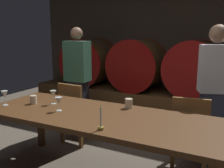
# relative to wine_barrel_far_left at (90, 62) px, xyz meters

# --- Properties ---
(back_wall) EXTENTS (6.10, 0.24, 2.93)m
(back_wall) POSITION_rel_wine_barrel_far_left_xyz_m (1.65, 0.55, 0.52)
(back_wall) COLOR #473A2D
(back_wall) RESTS_ON ground
(barrel_shelf) EXTENTS (5.49, 0.90, 0.45)m
(barrel_shelf) POSITION_rel_wine_barrel_far_left_xyz_m (1.65, 0.00, -0.72)
(barrel_shelf) COLOR brown
(barrel_shelf) RESTS_ON ground
(wine_barrel_far_left) EXTENTS (1.00, 0.87, 1.00)m
(wine_barrel_far_left) POSITION_rel_wine_barrel_far_left_xyz_m (0.00, 0.00, 0.00)
(wine_barrel_far_left) COLOR #513319
(wine_barrel_far_left) RESTS_ON barrel_shelf
(wine_barrel_center_left) EXTENTS (1.00, 0.87, 1.00)m
(wine_barrel_center_left) POSITION_rel_wine_barrel_far_left_xyz_m (1.12, 0.00, 0.00)
(wine_barrel_center_left) COLOR brown
(wine_barrel_center_left) RESTS_ON barrel_shelf
(wine_barrel_center_right) EXTENTS (1.00, 0.87, 1.00)m
(wine_barrel_center_right) POSITION_rel_wine_barrel_far_left_xyz_m (2.21, 0.00, 0.00)
(wine_barrel_center_right) COLOR #513319
(wine_barrel_center_right) RESTS_ON barrel_shelf
(dining_table) EXTENTS (2.48, 0.93, 0.75)m
(dining_table) POSITION_rel_wine_barrel_far_left_xyz_m (1.70, -2.57, -0.25)
(dining_table) COLOR #4C2D16
(dining_table) RESTS_ON ground
(chair_left) EXTENTS (0.43, 0.43, 0.88)m
(chair_left) POSITION_rel_wine_barrel_far_left_xyz_m (0.91, -1.86, -0.45)
(chair_left) COLOR brown
(chair_left) RESTS_ON ground
(chair_right) EXTENTS (0.45, 0.45, 0.88)m
(chair_right) POSITION_rel_wine_barrel_far_left_xyz_m (2.50, -1.87, -0.45)
(chair_right) COLOR brown
(chair_right) RESTS_ON ground
(guest_left) EXTENTS (0.39, 0.25, 1.65)m
(guest_left) POSITION_rel_wine_barrel_far_left_xyz_m (0.63, -1.38, -0.10)
(guest_left) COLOR black
(guest_left) RESTS_ON ground
(guest_right) EXTENTS (0.44, 0.36, 1.67)m
(guest_right) POSITION_rel_wine_barrel_far_left_xyz_m (2.68, -1.39, -0.08)
(guest_right) COLOR #33384C
(guest_right) RESTS_ON ground
(candle_center) EXTENTS (0.05, 0.05, 0.23)m
(candle_center) POSITION_rel_wine_barrel_far_left_xyz_m (1.94, -2.93, -0.12)
(candle_center) COLOR olive
(candle_center) RESTS_ON dining_table
(wine_glass_left) EXTENTS (0.07, 0.07, 0.17)m
(wine_glass_left) POSITION_rel_wine_barrel_far_left_xyz_m (0.59, -2.77, -0.07)
(wine_glass_left) COLOR white
(wine_glass_left) RESTS_ON dining_table
(wine_glass_center) EXTENTS (0.07, 0.07, 0.16)m
(wine_glass_center) POSITION_rel_wine_barrel_far_left_xyz_m (1.05, -2.47, -0.07)
(wine_glass_center) COLOR silver
(wine_glass_center) RESTS_ON dining_table
(wine_glass_right) EXTENTS (0.08, 0.08, 0.15)m
(wine_glass_right) POSITION_rel_wine_barrel_far_left_xyz_m (1.27, -2.66, -0.09)
(wine_glass_right) COLOR silver
(wine_glass_right) RESTS_ON dining_table
(cup_left) EXTENTS (0.08, 0.08, 0.10)m
(cup_left) POSITION_rel_wine_barrel_far_left_xyz_m (0.83, -2.57, -0.14)
(cup_left) COLOR beige
(cup_left) RESTS_ON dining_table
(cup_right) EXTENTS (0.08, 0.08, 0.10)m
(cup_right) POSITION_rel_wine_barrel_far_left_xyz_m (1.89, -2.23, -0.14)
(cup_right) COLOR beige
(cup_right) RESTS_ON dining_table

